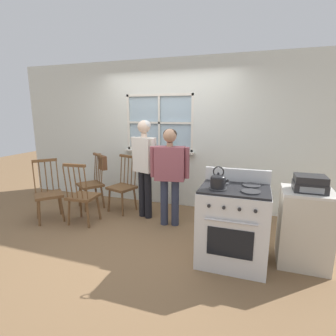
% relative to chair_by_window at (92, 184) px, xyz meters
% --- Properties ---
extents(ground_plane, '(16.00, 16.00, 0.00)m').
position_rel_chair_by_window_xyz_m(ground_plane, '(1.32, -0.74, -0.45)').
color(ground_plane, brown).
extents(wall_back, '(6.40, 0.16, 2.70)m').
position_rel_chair_by_window_xyz_m(wall_back, '(1.33, 0.66, 0.89)').
color(wall_back, silver).
rests_on(wall_back, ground_plane).
extents(chair_by_window, '(0.57, 0.57, 1.01)m').
position_rel_chair_by_window_xyz_m(chair_by_window, '(0.00, 0.00, 0.00)').
color(chair_by_window, brown).
rests_on(chair_by_window, ground_plane).
extents(chair_near_wall, '(0.44, 0.43, 1.01)m').
position_rel_chair_by_window_xyz_m(chair_near_wall, '(0.29, -0.67, 0.00)').
color(chair_near_wall, brown).
rests_on(chair_near_wall, ground_plane).
extents(chair_center_cluster, '(0.58, 0.58, 1.01)m').
position_rel_chair_by_window_xyz_m(chair_center_cluster, '(-0.32, -0.74, 0.00)').
color(chair_center_cluster, brown).
rests_on(chair_center_cluster, ground_plane).
extents(chair_near_stove, '(0.52, 0.51, 1.01)m').
position_rel_chair_by_window_xyz_m(chair_near_stove, '(0.64, 0.02, 0.00)').
color(chair_near_stove, brown).
rests_on(chair_near_stove, ground_plane).
extents(person_elderly_left, '(0.51, 0.31, 1.64)m').
position_rel_chair_by_window_xyz_m(person_elderly_left, '(1.14, -0.12, 0.54)').
color(person_elderly_left, black).
rests_on(person_elderly_left, ground_plane).
extents(person_teen_center, '(0.61, 0.28, 1.52)m').
position_rel_chair_by_window_xyz_m(person_teen_center, '(1.63, -0.28, 0.48)').
color(person_teen_center, '#2D3347').
rests_on(person_teen_center, ground_plane).
extents(stove, '(0.78, 0.68, 1.08)m').
position_rel_chair_by_window_xyz_m(stove, '(2.67, -1.03, 0.03)').
color(stove, silver).
rests_on(stove, ground_plane).
extents(kettle, '(0.21, 0.17, 0.25)m').
position_rel_chair_by_window_xyz_m(kettle, '(2.49, -1.16, 0.58)').
color(kettle, black).
rests_on(kettle, stove).
extents(potted_plant, '(0.14, 0.14, 0.30)m').
position_rel_chair_by_window_xyz_m(potted_plant, '(1.37, 0.57, 0.69)').
color(potted_plant, beige).
rests_on(potted_plant, wall_back).
extents(handbag, '(0.25, 0.25, 0.31)m').
position_rel_chair_by_window_xyz_m(handbag, '(0.14, 0.19, 0.39)').
color(handbag, brown).
rests_on(handbag, chair_by_window).
extents(side_counter, '(0.55, 0.50, 0.90)m').
position_rel_chair_by_window_xyz_m(side_counter, '(3.46, -0.81, 0.00)').
color(side_counter, beige).
rests_on(side_counter, ground_plane).
extents(stereo, '(0.34, 0.29, 0.18)m').
position_rel_chair_by_window_xyz_m(stereo, '(3.46, -0.83, 0.54)').
color(stereo, '#232326').
rests_on(stereo, side_counter).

